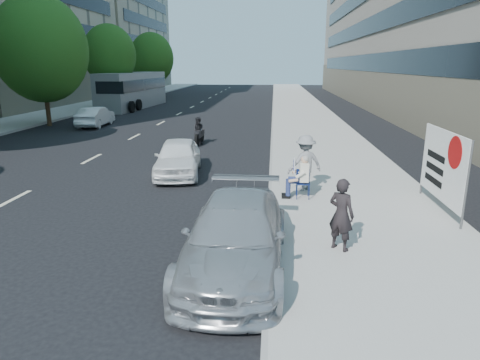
# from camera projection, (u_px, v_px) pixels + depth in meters

# --- Properties ---
(ground) EXTENTS (160.00, 160.00, 0.00)m
(ground) POSITION_uv_depth(u_px,v_px,m) (211.00, 230.00, 10.79)
(ground) COLOR black
(ground) RESTS_ON ground
(near_sidewalk) EXTENTS (5.00, 120.00, 0.15)m
(near_sidewalk) POSITION_uv_depth(u_px,v_px,m) (309.00, 124.00, 29.71)
(near_sidewalk) COLOR #A9A59E
(near_sidewalk) RESTS_ON ground
(far_sidewalk) EXTENTS (4.50, 120.00, 0.15)m
(far_sidewalk) POSITION_uv_depth(u_px,v_px,m) (23.00, 121.00, 31.27)
(far_sidewalk) COLOR #A9A59E
(far_sidewalk) RESTS_ON ground
(far_bldg_north) EXTENTS (22.00, 28.00, 28.00)m
(far_bldg_north) POSITION_uv_depth(u_px,v_px,m) (80.00, 1.00, 69.04)
(far_bldg_north) COLOR tan
(far_bldg_north) RESTS_ON ground
(tree_far_c) EXTENTS (6.00, 6.00, 8.47)m
(tree_far_c) POSITION_uv_depth(u_px,v_px,m) (41.00, 49.00, 27.82)
(tree_far_c) COLOR #382616
(tree_far_c) RESTS_ON ground
(tree_far_d) EXTENTS (4.80, 4.80, 7.65)m
(tree_far_d) POSITION_uv_depth(u_px,v_px,m) (109.00, 55.00, 39.40)
(tree_far_d) COLOR #382616
(tree_far_d) RESTS_ON ground
(tree_far_e) EXTENTS (5.40, 5.40, 7.89)m
(tree_far_e) POSITION_uv_depth(u_px,v_px,m) (152.00, 58.00, 52.90)
(tree_far_e) COLOR #382616
(tree_far_e) RESTS_ON ground
(seated_protester) EXTENTS (0.83, 1.11, 1.31)m
(seated_protester) POSITION_uv_depth(u_px,v_px,m) (299.00, 174.00, 12.78)
(seated_protester) COLOR navy
(seated_protester) RESTS_ON near_sidewalk
(jogger) EXTENTS (1.32, 1.07, 1.78)m
(jogger) POSITION_uv_depth(u_px,v_px,m) (305.00, 163.00, 13.54)
(jogger) COLOR gray
(jogger) RESTS_ON near_sidewalk
(pedestrian_woman) EXTENTS (0.69, 0.66, 1.60)m
(pedestrian_woman) POSITION_uv_depth(u_px,v_px,m) (341.00, 214.00, 9.14)
(pedestrian_woman) COLOR black
(pedestrian_woman) RESTS_ON near_sidewalk
(protest_banner) EXTENTS (0.08, 3.06, 2.20)m
(protest_banner) POSITION_uv_depth(u_px,v_px,m) (443.00, 166.00, 11.59)
(protest_banner) COLOR #4C4C4C
(protest_banner) RESTS_ON near_sidewalk
(parked_sedan) EXTENTS (2.11, 4.94, 1.42)m
(parked_sedan) POSITION_uv_depth(u_px,v_px,m) (236.00, 236.00, 8.62)
(parked_sedan) COLOR #A7A9AE
(parked_sedan) RESTS_ON ground
(white_sedan_near) EXTENTS (2.10, 4.15, 1.35)m
(white_sedan_near) POSITION_uv_depth(u_px,v_px,m) (178.00, 157.00, 16.08)
(white_sedan_near) COLOR white
(white_sedan_near) RESTS_ON ground
(white_sedan_mid) EXTENTS (1.59, 4.07, 1.32)m
(white_sedan_mid) POSITION_uv_depth(u_px,v_px,m) (95.00, 117.00, 28.73)
(white_sedan_mid) COLOR silver
(white_sedan_mid) RESTS_ON ground
(motorcycle) EXTENTS (0.74, 2.05, 1.42)m
(motorcycle) POSITION_uv_depth(u_px,v_px,m) (199.00, 132.00, 22.26)
(motorcycle) COLOR black
(motorcycle) RESTS_ON ground
(bus) EXTENTS (3.33, 12.19, 3.30)m
(bus) POSITION_uv_depth(u_px,v_px,m) (133.00, 90.00, 41.01)
(bus) COLOR gray
(bus) RESTS_ON ground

